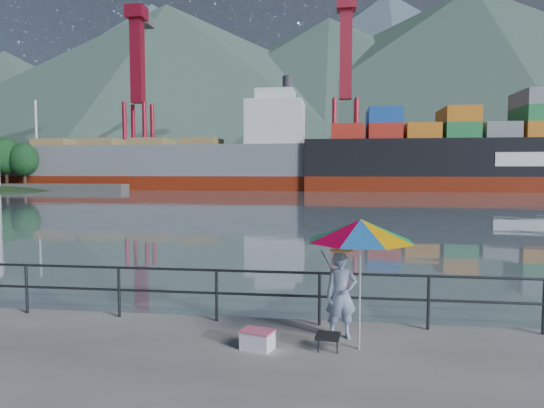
{
  "coord_description": "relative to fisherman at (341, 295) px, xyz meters",
  "views": [
    {
      "loc": [
        3.28,
        -7.37,
        2.94
      ],
      "look_at": [
        1.53,
        6.0,
        2.0
      ],
      "focal_mm": 32.0,
      "sensor_mm": 36.0,
      "label": 1
    }
  ],
  "objects": [
    {
      "name": "cooler_bag",
      "position": [
        -1.37,
        -0.72,
        -0.62
      ],
      "size": [
        0.58,
        0.47,
        0.29
      ],
      "primitive_type": "cube",
      "rotation": [
        0.0,
        0.0,
        -0.31
      ],
      "color": "white",
      "rests_on": "ground"
    },
    {
      "name": "container_stacks",
      "position": [
        31.46,
        92.11,
        2.29
      ],
      "size": [
        58.0,
        5.4,
        7.8
      ],
      "color": "red",
      "rests_on": "ground"
    },
    {
      "name": "bulk_carrier",
      "position": [
        -25.88,
        70.17,
        3.29
      ],
      "size": [
        56.58,
        9.79,
        14.5
      ],
      "color": "maroon",
      "rests_on": "ground"
    },
    {
      "name": "port_cranes",
      "position": [
        27.6,
        82.96,
        15.24
      ],
      "size": [
        116.0,
        28.0,
        38.4
      ],
      "color": "#B3152D",
      "rests_on": "ground"
    },
    {
      "name": "container_ship",
      "position": [
        29.16,
        69.88,
        5.03
      ],
      "size": [
        64.5,
        10.75,
        18.1
      ],
      "color": "maroon",
      "rests_on": "ground"
    },
    {
      "name": "mountains",
      "position": [
        35.42,
        206.71,
        34.79
      ],
      "size": [
        600.0,
        332.8,
        80.0
      ],
      "color": "#385147",
      "rests_on": "ground"
    },
    {
      "name": "beach_umbrella",
      "position": [
        0.29,
        -0.5,
        1.21
      ],
      "size": [
        2.32,
        2.32,
        2.15
      ],
      "color": "white",
      "rests_on": "ground"
    },
    {
      "name": "folding_stool",
      "position": [
        -0.22,
        -0.59,
        -0.63
      ],
      "size": [
        0.43,
        0.43,
        0.25
      ],
      "color": "black",
      "rests_on": "ground"
    },
    {
      "name": "fisherman",
      "position": [
        0.0,
        0.0,
        0.0
      ],
      "size": [
        0.63,
        0.49,
        1.53
      ],
      "primitive_type": "imported",
      "rotation": [
        0.0,
        0.0,
        0.24
      ],
      "color": "#2F4E81",
      "rests_on": "ground"
    },
    {
      "name": "fishing_rod",
      "position": [
        -0.13,
        1.09,
        -0.76
      ],
      "size": [
        0.46,
        1.64,
        1.2
      ],
      "primitive_type": "cylinder",
      "rotation": [
        0.96,
        0.0,
        -0.27
      ],
      "color": "black",
      "rests_on": "ground"
    },
    {
      "name": "harbor_water",
      "position": [
        -3.4,
        128.96,
        -0.76
      ],
      "size": [
        500.0,
        280.0,
        0.0
      ],
      "primitive_type": "cube",
      "color": "slate",
      "rests_on": "ground"
    },
    {
      "name": "far_dock",
      "position": [
        6.6,
        91.96,
        -0.76
      ],
      "size": [
        200.0,
        40.0,
        0.4
      ],
      "primitive_type": "cube",
      "color": "#514F4C",
      "rests_on": "ground"
    },
    {
      "name": "guardrail",
      "position": [
        -3.4,
        0.66,
        -0.24
      ],
      "size": [
        22.0,
        0.06,
        1.03
      ],
      "color": "#2D3033",
      "rests_on": "ground"
    }
  ]
}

